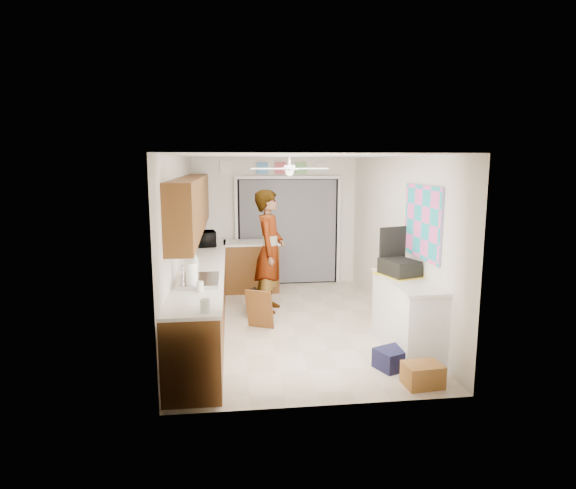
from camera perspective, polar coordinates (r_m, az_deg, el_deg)
name	(u,v)px	position (r m, az deg, el deg)	size (l,w,h in m)	color
floor	(291,324)	(7.37, 0.38, -9.37)	(5.00, 5.00, 0.00)	beige
ceiling	(291,156)	(6.97, 0.40, 10.45)	(5.00, 5.00, 0.00)	white
wall_back	(275,222)	(9.52, -1.51, 2.72)	(3.20, 3.20, 0.00)	silver
wall_front	(324,285)	(4.65, 4.30, -4.80)	(3.20, 3.20, 0.00)	silver
wall_left	(180,245)	(7.05, -12.63, -0.01)	(5.00, 5.00, 0.00)	silver
wall_right	(396,240)	(7.43, 12.72, 0.49)	(5.00, 5.00, 0.00)	silver
left_base_cabinets	(203,298)	(7.20, -10.00, -6.25)	(0.60, 4.80, 0.90)	brown
left_countertop	(203,267)	(7.08, -10.04, -2.59)	(0.62, 4.80, 0.04)	white
upper_cabinets	(192,205)	(7.16, -11.36, 4.63)	(0.32, 4.00, 0.80)	brown
sink_basin	(199,281)	(6.10, -10.54, -4.26)	(0.50, 0.76, 0.06)	silver
faucet	(183,274)	(6.10, -12.35, -3.42)	(0.03, 0.03, 0.22)	silver
peninsula_base	(252,267)	(9.13, -4.32, -2.71)	(1.00, 0.60, 0.90)	brown
peninsula_top	(251,243)	(9.04, -4.36, 0.20)	(1.04, 0.64, 0.04)	white
back_opening_recess	(288,232)	(9.55, 0.00, 1.53)	(2.00, 0.06, 2.10)	black
curtain_panel	(288,232)	(9.51, 0.03, 1.49)	(1.90, 0.03, 2.05)	slate
door_trim_left	(236,233)	(9.45, -6.13, 1.39)	(0.06, 0.04, 2.10)	white
door_trim_right	(339,231)	(9.69, 6.02, 1.60)	(0.06, 0.04, 2.10)	white
door_trim_head	(288,177)	(9.42, 0.03, 7.95)	(2.10, 0.04, 0.06)	white
header_frame_1	(262,168)	(9.40, -3.06, 9.03)	(0.22, 0.02, 0.22)	#5294DA
header_frame_2	(280,168)	(9.43, -0.91, 9.05)	(0.22, 0.02, 0.22)	#CB4C5A
header_frame_3	(301,168)	(9.48, 1.52, 9.05)	(0.22, 0.02, 0.22)	#78BD6C
header_frame_4	(321,168)	(9.55, 3.93, 9.03)	(0.22, 0.02, 0.22)	silver
route66_sign	(226,168)	(9.38, -7.38, 8.96)	(0.22, 0.02, 0.26)	silver
right_counter_base	(407,317)	(6.44, 13.91, -8.32)	(0.50, 1.40, 0.90)	white
right_counter_top	(408,281)	(6.31, 14.00, -4.26)	(0.54, 1.44, 0.04)	white
abstract_painting	(422,222)	(6.45, 15.64, 2.57)	(0.03, 1.15, 0.95)	#FE5DBE
ceiling_fan	(290,169)	(7.17, 0.19, 8.99)	(1.14, 1.14, 0.24)	white
microwave	(206,239)	(8.66, -9.66, 0.69)	(0.48, 0.32, 0.26)	black
soap_bottle	(195,261)	(6.72, -10.93, -1.98)	(0.10, 0.10, 0.26)	silver
jar_a	(205,306)	(4.88, -9.80, -7.18)	(0.10, 0.10, 0.13)	silver
jar_b	(200,287)	(5.65, -10.38, -4.92)	(0.08, 0.08, 0.12)	silver
paper_towel_roll	(192,275)	(5.84, -11.33, -3.57)	(0.14, 0.14, 0.30)	white
suitcase	(399,267)	(6.52, 13.04, -2.65)	(0.36, 0.49, 0.21)	black
suitcase_rim	(399,275)	(6.54, 13.01, -3.59)	(0.44, 0.58, 0.02)	yellow
suitcase_lid	(393,245)	(6.74, 12.29, -0.05)	(0.42, 0.03, 0.50)	black
cardboard_box	(423,375)	(5.62, 15.68, -14.65)	(0.40, 0.30, 0.25)	#AE7736
navy_crate	(393,359)	(5.98, 12.35, -13.07)	(0.39, 0.32, 0.24)	#151634
cabinet_door_panel	(260,309)	(7.08, -3.39, -7.65)	(0.40, 0.03, 0.60)	brown
man	(270,251)	(7.79, -2.19, -0.78)	(0.72, 0.48, 1.98)	white
dog	(253,300)	(7.87, -4.12, -6.63)	(0.22, 0.51, 0.40)	black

